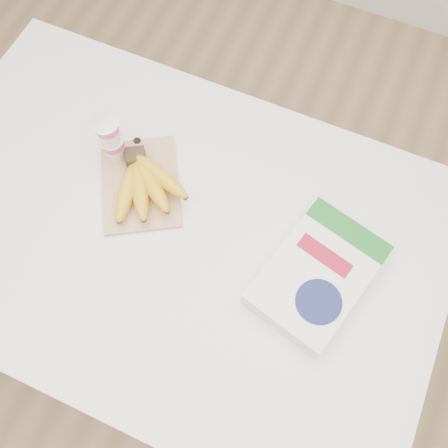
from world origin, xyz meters
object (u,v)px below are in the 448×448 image
(table, at_px, (184,287))
(yogurt_stack, at_px, (111,139))
(bananas, at_px, (144,183))
(cereal_box, at_px, (317,275))
(cutting_board, at_px, (140,184))

(table, distance_m, yogurt_stack, 0.64)
(bananas, xyz_separation_m, cereal_box, (0.46, -0.05, -0.01))
(yogurt_stack, bearing_deg, cutting_board, -26.76)
(table, relative_size, bananas, 6.28)
(cutting_board, distance_m, bananas, 0.04)
(cutting_board, xyz_separation_m, bananas, (0.02, -0.01, 0.04))
(cutting_board, bearing_deg, yogurt_stack, 122.13)
(yogurt_stack, bearing_deg, bananas, -25.84)
(bananas, distance_m, cereal_box, 0.47)
(bananas, relative_size, yogurt_stack, 1.41)
(table, bearing_deg, cutting_board, 146.10)
(table, height_order, cereal_box, cereal_box)
(table, relative_size, yogurt_stack, 8.84)
(cereal_box, bearing_deg, cutting_board, -172.38)
(bananas, height_order, yogurt_stack, yogurt_stack)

